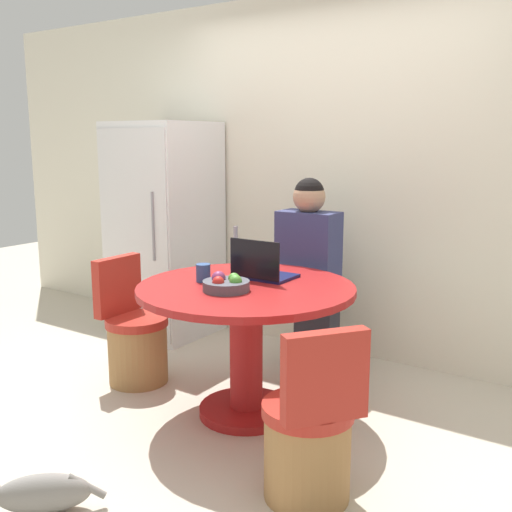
{
  "coord_description": "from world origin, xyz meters",
  "views": [
    {
      "loc": [
        1.93,
        -2.5,
        1.57
      ],
      "look_at": [
        0.08,
        0.25,
        0.92
      ],
      "focal_mm": 42.0,
      "sensor_mm": 36.0,
      "label": 1
    }
  ],
  "objects_px": {
    "person_seated": "(311,266)",
    "cat": "(40,493)",
    "chair_near_right_corner": "(309,441)",
    "dining_table": "(246,323)",
    "bottle": "(236,254)",
    "refrigerator": "(164,230)",
    "fruit_bowl": "(226,284)",
    "chair_left_side": "(135,341)",
    "laptop": "(262,270)"
  },
  "relations": [
    {
      "from": "chair_near_right_corner",
      "to": "fruit_bowl",
      "type": "height_order",
      "value": "fruit_bowl"
    },
    {
      "from": "dining_table",
      "to": "person_seated",
      "type": "relative_size",
      "value": 0.92
    },
    {
      "from": "dining_table",
      "to": "chair_near_right_corner",
      "type": "distance_m",
      "value": 0.92
    },
    {
      "from": "refrigerator",
      "to": "person_seated",
      "type": "height_order",
      "value": "refrigerator"
    },
    {
      "from": "refrigerator",
      "to": "fruit_bowl",
      "type": "height_order",
      "value": "refrigerator"
    },
    {
      "from": "chair_left_side",
      "to": "fruit_bowl",
      "type": "bearing_deg",
      "value": -100.42
    },
    {
      "from": "dining_table",
      "to": "chair_near_right_corner",
      "type": "height_order",
      "value": "chair_near_right_corner"
    },
    {
      "from": "dining_table",
      "to": "person_seated",
      "type": "distance_m",
      "value": 0.85
    },
    {
      "from": "chair_near_right_corner",
      "to": "fruit_bowl",
      "type": "xyz_separation_m",
      "value": [
        -0.72,
        0.37,
        0.53
      ]
    },
    {
      "from": "chair_left_side",
      "to": "chair_near_right_corner",
      "type": "distance_m",
      "value": 1.67
    },
    {
      "from": "refrigerator",
      "to": "cat",
      "type": "xyz_separation_m",
      "value": [
        1.23,
        -2.15,
        -0.76
      ]
    },
    {
      "from": "bottle",
      "to": "cat",
      "type": "height_order",
      "value": "bottle"
    },
    {
      "from": "chair_left_side",
      "to": "bottle",
      "type": "height_order",
      "value": "bottle"
    },
    {
      "from": "chair_near_right_corner",
      "to": "cat",
      "type": "xyz_separation_m",
      "value": [
        -0.9,
        -0.72,
        -0.19
      ]
    },
    {
      "from": "chair_left_side",
      "to": "laptop",
      "type": "height_order",
      "value": "laptop"
    },
    {
      "from": "dining_table",
      "to": "person_seated",
      "type": "xyz_separation_m",
      "value": [
        -0.04,
        0.83,
        0.18
      ]
    },
    {
      "from": "chair_near_right_corner",
      "to": "laptop",
      "type": "relative_size",
      "value": 2.48
    },
    {
      "from": "laptop",
      "to": "bottle",
      "type": "height_order",
      "value": "bottle"
    },
    {
      "from": "bottle",
      "to": "cat",
      "type": "bearing_deg",
      "value": -88.18
    },
    {
      "from": "chair_near_right_corner",
      "to": "bottle",
      "type": "distance_m",
      "value": 1.36
    },
    {
      "from": "cat",
      "to": "refrigerator",
      "type": "bearing_deg",
      "value": -102.32
    },
    {
      "from": "dining_table",
      "to": "laptop",
      "type": "bearing_deg",
      "value": 94.67
    },
    {
      "from": "refrigerator",
      "to": "bottle",
      "type": "xyz_separation_m",
      "value": [
        1.18,
        -0.66,
        0.03
      ]
    },
    {
      "from": "chair_left_side",
      "to": "cat",
      "type": "height_order",
      "value": "chair_left_side"
    },
    {
      "from": "chair_near_right_corner",
      "to": "fruit_bowl",
      "type": "distance_m",
      "value": 0.97
    },
    {
      "from": "refrigerator",
      "to": "chair_left_side",
      "type": "distance_m",
      "value": 1.2
    },
    {
      "from": "bottle",
      "to": "refrigerator",
      "type": "bearing_deg",
      "value": 151.04
    },
    {
      "from": "person_seated",
      "to": "cat",
      "type": "relative_size",
      "value": 3.21
    },
    {
      "from": "bottle",
      "to": "chair_left_side",
      "type": "bearing_deg",
      "value": -159.08
    },
    {
      "from": "cat",
      "to": "person_seated",
      "type": "bearing_deg",
      "value": -136.3
    },
    {
      "from": "dining_table",
      "to": "laptop",
      "type": "xyz_separation_m",
      "value": [
        -0.02,
        0.19,
        0.27
      ]
    },
    {
      "from": "chair_left_side",
      "to": "refrigerator",
      "type": "bearing_deg",
      "value": 31.08
    },
    {
      "from": "dining_table",
      "to": "chair_left_side",
      "type": "relative_size",
      "value": 1.49
    },
    {
      "from": "person_seated",
      "to": "dining_table",
      "type": "bearing_deg",
      "value": 93.01
    },
    {
      "from": "dining_table",
      "to": "bottle",
      "type": "bearing_deg",
      "value": 135.32
    },
    {
      "from": "refrigerator",
      "to": "laptop",
      "type": "bearing_deg",
      "value": -26.64
    },
    {
      "from": "dining_table",
      "to": "cat",
      "type": "xyz_separation_m",
      "value": [
        -0.2,
        -1.25,
        -0.46
      ]
    },
    {
      "from": "dining_table",
      "to": "bottle",
      "type": "xyz_separation_m",
      "value": [
        -0.24,
        0.24,
        0.33
      ]
    },
    {
      "from": "bottle",
      "to": "fruit_bowl",
      "type": "bearing_deg",
      "value": -60.77
    },
    {
      "from": "chair_left_side",
      "to": "person_seated",
      "type": "height_order",
      "value": "person_seated"
    },
    {
      "from": "refrigerator",
      "to": "chair_near_right_corner",
      "type": "relative_size",
      "value": 2.08
    },
    {
      "from": "chair_near_right_corner",
      "to": "cat",
      "type": "distance_m",
      "value": 1.17
    },
    {
      "from": "chair_near_right_corner",
      "to": "bottle",
      "type": "xyz_separation_m",
      "value": [
        -0.95,
        0.77,
        0.6
      ]
    },
    {
      "from": "dining_table",
      "to": "person_seated",
      "type": "height_order",
      "value": "person_seated"
    },
    {
      "from": "laptop",
      "to": "cat",
      "type": "bearing_deg",
      "value": 82.87
    },
    {
      "from": "fruit_bowl",
      "to": "person_seated",
      "type": "bearing_deg",
      "value": 91.37
    },
    {
      "from": "refrigerator",
      "to": "laptop",
      "type": "relative_size",
      "value": 5.15
    },
    {
      "from": "refrigerator",
      "to": "bottle",
      "type": "distance_m",
      "value": 1.35
    },
    {
      "from": "chair_near_right_corner",
      "to": "laptop",
      "type": "distance_m",
      "value": 1.15
    },
    {
      "from": "laptop",
      "to": "bottle",
      "type": "bearing_deg",
      "value": -13.17
    }
  ]
}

